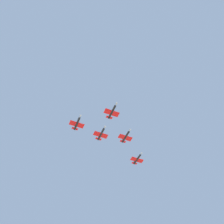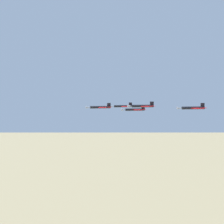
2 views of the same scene
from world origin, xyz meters
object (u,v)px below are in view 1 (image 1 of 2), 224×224
object	(u,v)px
jet_starboard_inner	(77,123)
jet_port_outer	(101,134)
jet_starboard_outer	(137,159)
jet_port_inner	(126,137)
jet_lead	(112,112)

from	to	relation	value
jet_starboard_inner	jet_port_outer	size ratio (longest dim) A/B	1.00
jet_starboard_inner	jet_starboard_outer	size ratio (longest dim) A/B	1.00
jet_port_inner	jet_starboard_outer	xyz separation A→B (m)	(22.42, 6.42, -0.28)
jet_lead	jet_starboard_outer	xyz separation A→B (m)	(44.84, 12.83, 0.79)
jet_port_inner	jet_starboard_outer	size ratio (longest dim) A/B	1.00
jet_port_inner	jet_starboard_inner	bearing A→B (deg)	-0.00
jet_starboard_inner	jet_port_outer	xyz separation A→B (m)	(15.22, -6.56, -1.09)
jet_lead	jet_starboard_inner	size ratio (longest dim) A/B	1.00
jet_port_inner	jet_port_outer	distance (m)	16.76
jet_lead	jet_starboard_outer	size ratio (longest dim) A/B	1.00
jet_lead	jet_starboard_outer	world-z (taller)	jet_starboard_outer
jet_port_outer	jet_starboard_outer	bearing A→B (deg)	-155.77
jet_lead	jet_port_outer	bearing A→B (deg)	-90.00
jet_port_inner	jet_starboard_outer	world-z (taller)	jet_port_inner
jet_port_outer	jet_port_inner	bearing A→B (deg)	174.29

